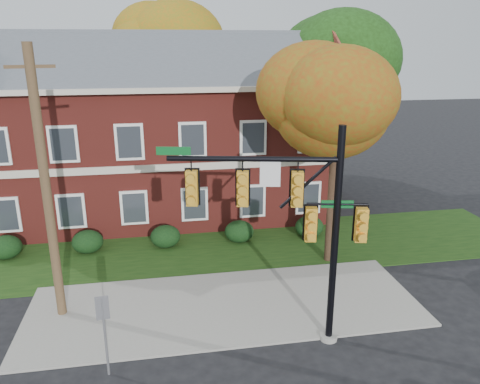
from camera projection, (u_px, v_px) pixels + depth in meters
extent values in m
plane|color=black|center=(230.00, 322.00, 16.01)|extent=(120.00, 120.00, 0.00)
cube|color=gray|center=(225.00, 306.00, 16.94)|extent=(14.00, 5.00, 0.08)
cube|color=#193811|center=(210.00, 249.00, 21.64)|extent=(30.00, 6.00, 0.04)
cube|color=maroon|center=(161.00, 150.00, 25.88)|extent=(18.00, 8.00, 7.00)
cube|color=beige|center=(157.00, 83.00, 24.78)|extent=(18.80, 8.80, 0.24)
cube|color=beige|center=(162.00, 168.00, 22.10)|extent=(18.00, 0.12, 0.35)
ellipsoid|color=black|center=(5.00, 247.00, 20.65)|extent=(1.40, 1.26, 1.05)
ellipsoid|color=black|center=(88.00, 242.00, 21.23)|extent=(1.40, 1.26, 1.05)
ellipsoid|color=black|center=(165.00, 236.00, 21.81)|extent=(1.40, 1.26, 1.05)
ellipsoid|color=black|center=(239.00, 231.00, 22.39)|extent=(1.40, 1.26, 1.05)
ellipsoid|color=black|center=(309.00, 227.00, 22.97)|extent=(1.40, 1.26, 1.05)
cylinder|color=black|center=(332.00, 198.00, 19.72)|extent=(0.36, 0.36, 5.76)
ellipsoid|color=#A52C0E|center=(337.00, 113.00, 18.63)|extent=(4.25, 4.25, 3.60)
ellipsoid|color=#A52C0E|center=(357.00, 98.00, 18.20)|extent=(3.50, 3.50, 3.00)
cylinder|color=black|center=(342.00, 139.00, 28.63)|extent=(0.36, 0.36, 7.04)
ellipsoid|color=black|center=(347.00, 65.00, 27.30)|extent=(5.95, 5.95, 5.04)
ellipsoid|color=black|center=(366.00, 54.00, 26.77)|extent=(4.90, 4.90, 4.20)
cylinder|color=black|center=(173.00, 121.00, 33.45)|extent=(0.36, 0.36, 7.68)
ellipsoid|color=#BB5D10|center=(170.00, 51.00, 32.00)|extent=(6.46, 6.46, 5.47)
ellipsoid|color=#BB5D10|center=(184.00, 42.00, 31.44)|extent=(5.32, 5.32, 4.56)
cylinder|color=gray|center=(328.00, 337.00, 15.08)|extent=(0.56, 0.56, 0.16)
cylinder|color=black|center=(335.00, 240.00, 14.05)|extent=(0.26, 0.26, 6.95)
cylinder|color=black|center=(253.00, 159.00, 13.37)|extent=(4.89, 1.18, 0.16)
cylinder|color=black|center=(337.00, 204.00, 13.70)|extent=(1.77, 0.45, 0.08)
cube|color=orange|center=(192.00, 188.00, 13.70)|extent=(0.49, 0.38, 1.15)
cube|color=orange|center=(243.00, 189.00, 13.65)|extent=(0.49, 0.38, 1.15)
cube|color=orange|center=(297.00, 189.00, 13.60)|extent=(0.49, 0.38, 1.15)
cube|color=silver|center=(270.00, 174.00, 13.49)|extent=(0.59, 0.16, 0.75)
cube|color=#0B5720|center=(173.00, 151.00, 13.38)|extent=(0.98, 0.24, 0.24)
cube|color=orange|center=(311.00, 224.00, 13.92)|extent=(0.49, 0.38, 1.15)
cube|color=orange|center=(361.00, 225.00, 13.87)|extent=(0.49, 0.38, 1.15)
cube|color=#0B5720|center=(337.00, 204.00, 13.70)|extent=(0.93, 0.23, 0.23)
cylinder|color=brown|center=(46.00, 191.00, 15.07)|extent=(0.36, 0.36, 9.18)
cube|color=brown|center=(30.00, 67.00, 13.89)|extent=(1.42, 0.39, 0.10)
cylinder|color=slate|center=(105.00, 337.00, 13.12)|extent=(0.08, 0.08, 2.53)
cube|color=slate|center=(102.00, 308.00, 12.84)|extent=(0.37, 0.08, 0.71)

